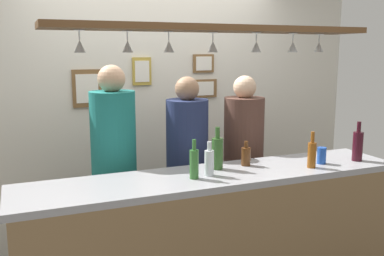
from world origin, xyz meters
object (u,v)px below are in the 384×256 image
(person_right_brown_shirt, at_px, (243,152))
(picture_frame_caricature, at_px, (87,88))
(bottle_beer_amber_tall, at_px, (312,154))
(bottle_beer_green_import, at_px, (194,163))
(bottle_wine_dark_red, at_px, (358,145))
(person_middle_navy_shirt, at_px, (187,157))
(picture_frame_lower_pair, at_px, (203,88))
(drink_can, at_px, (322,156))
(bottle_beer_brown_stubby, at_px, (246,156))
(bottle_soda_clear, at_px, (209,162))
(picture_frame_crest, at_px, (142,71))
(bottle_champagne_green, at_px, (217,153))
(picture_frame_upper_small, at_px, (203,63))
(person_left_teal_shirt, at_px, (114,156))

(person_right_brown_shirt, height_order, picture_frame_caricature, picture_frame_caricature)
(bottle_beer_amber_tall, distance_m, bottle_beer_green_import, 0.88)
(bottle_wine_dark_red, relative_size, picture_frame_caricature, 0.88)
(person_middle_navy_shirt, xyz_separation_m, picture_frame_caricature, (-0.66, 0.79, 0.52))
(person_right_brown_shirt, height_order, bottle_beer_green_import, person_right_brown_shirt)
(bottle_wine_dark_red, distance_m, picture_frame_lower_pair, 1.65)
(person_middle_navy_shirt, height_order, bottle_beer_green_import, person_middle_navy_shirt)
(drink_can, bearing_deg, bottle_beer_brown_stubby, 162.85)
(bottle_soda_clear, bearing_deg, person_right_brown_shirt, 46.00)
(bottle_soda_clear, bearing_deg, picture_frame_crest, 91.94)
(bottle_beer_amber_tall, relative_size, picture_frame_caricature, 0.76)
(bottle_beer_amber_tall, bearing_deg, bottle_wine_dark_red, 4.07)
(bottle_champagne_green, bearing_deg, picture_frame_crest, 97.39)
(person_middle_navy_shirt, distance_m, picture_frame_lower_pair, 1.05)
(bottle_beer_brown_stubby, distance_m, picture_frame_crest, 1.47)
(drink_can, relative_size, picture_frame_crest, 0.47)
(bottle_beer_amber_tall, distance_m, picture_frame_caricature, 2.05)
(drink_can, bearing_deg, bottle_wine_dark_red, -5.51)
(bottle_beer_amber_tall, height_order, bottle_beer_brown_stubby, bottle_beer_amber_tall)
(bottle_soda_clear, distance_m, bottle_beer_green_import, 0.12)
(person_right_brown_shirt, height_order, picture_frame_crest, picture_frame_crest)
(picture_frame_lower_pair, bearing_deg, bottle_beer_amber_tall, -83.29)
(picture_frame_upper_small, relative_size, picture_frame_lower_pair, 0.73)
(person_middle_navy_shirt, relative_size, bottle_soda_clear, 7.14)
(bottle_beer_green_import, distance_m, picture_frame_caricature, 1.57)
(picture_frame_lower_pair, bearing_deg, bottle_beer_brown_stubby, -99.87)
(person_right_brown_shirt, relative_size, bottle_soda_clear, 7.12)
(bottle_beer_amber_tall, bearing_deg, bottle_beer_green_import, 175.50)
(bottle_champagne_green, bearing_deg, person_middle_navy_shirt, 93.00)
(bottle_soda_clear, height_order, picture_frame_caricature, picture_frame_caricature)
(picture_frame_caricature, relative_size, picture_frame_crest, 1.31)
(bottle_beer_green_import, bearing_deg, bottle_soda_clear, 12.71)
(picture_frame_lower_pair, bearing_deg, picture_frame_crest, 180.00)
(bottle_wine_dark_red, bearing_deg, drink_can, 174.49)
(bottle_soda_clear, height_order, bottle_beer_brown_stubby, bottle_soda_clear)
(bottle_beer_amber_tall, height_order, bottle_beer_green_import, same)
(bottle_wine_dark_red, height_order, drink_can, bottle_wine_dark_red)
(bottle_beer_brown_stubby, bearing_deg, picture_frame_lower_pair, 80.13)
(person_left_teal_shirt, xyz_separation_m, person_right_brown_shirt, (1.12, 0.00, -0.07))
(picture_frame_crest, bearing_deg, bottle_beer_green_import, -92.82)
(bottle_beer_green_import, relative_size, picture_frame_caricature, 0.76)
(bottle_beer_green_import, distance_m, picture_frame_crest, 1.55)
(bottle_beer_amber_tall, xyz_separation_m, picture_frame_lower_pair, (-0.18, 1.52, 0.35))
(picture_frame_crest, bearing_deg, person_left_teal_shirt, -119.84)
(bottle_beer_brown_stubby, relative_size, drink_can, 1.48)
(person_left_teal_shirt, height_order, picture_frame_lower_pair, person_left_teal_shirt)
(picture_frame_caricature, bearing_deg, bottle_champagne_green, -62.35)
(picture_frame_caricature, bearing_deg, person_middle_navy_shirt, -50.46)
(person_left_teal_shirt, height_order, bottle_beer_amber_tall, person_left_teal_shirt)
(drink_can, bearing_deg, bottle_beer_green_import, 179.56)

